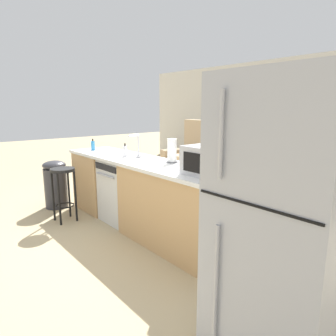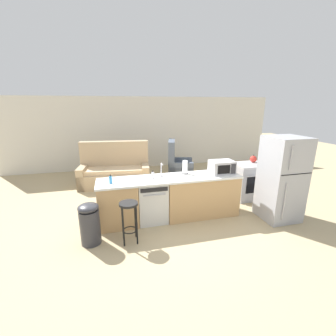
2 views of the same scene
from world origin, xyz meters
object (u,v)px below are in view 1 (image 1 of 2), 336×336
(refrigerator, at_px, (286,227))
(microwave, at_px, (211,161))
(trash_bin, at_px, (56,184))
(paper_towel_roll, at_px, (172,151))
(armchair, at_px, (316,182))
(dishwasher, at_px, (126,191))
(soap_bottle, at_px, (125,151))
(dish_soap_bottle, at_px, (93,146))
(couch, at_px, (209,164))
(bar_stool, at_px, (63,183))

(refrigerator, bearing_deg, microwave, 152.88)
(refrigerator, height_order, trash_bin, refrigerator)
(paper_towel_roll, bearing_deg, armchair, 76.66)
(dishwasher, bearing_deg, refrigerator, -11.93)
(paper_towel_roll, height_order, armchair, armchair)
(soap_bottle, height_order, armchair, armchair)
(dish_soap_bottle, relative_size, couch, 0.08)
(paper_towel_roll, relative_size, bar_stool, 0.38)
(dishwasher, bearing_deg, couch, 105.36)
(bar_stool, height_order, couch, couch)
(refrigerator, xyz_separation_m, trash_bin, (-3.77, 0.01, -0.49))
(dishwasher, relative_size, couch, 0.40)
(bar_stool, distance_m, armchair, 3.90)
(refrigerator, relative_size, bar_stool, 2.34)
(dish_soap_bottle, bearing_deg, couch, 87.43)
(couch, bearing_deg, armchair, 8.42)
(paper_towel_roll, xyz_separation_m, trash_bin, (-1.93, -0.72, -0.66))
(bar_stool, height_order, armchair, armchair)
(dish_soap_bottle, bearing_deg, dishwasher, 5.05)
(microwave, xyz_separation_m, bar_stool, (-2.04, -0.66, -0.50))
(couch, bearing_deg, trash_bin, -99.53)
(paper_towel_roll, distance_m, trash_bin, 2.17)
(dishwasher, height_order, soap_bottle, soap_bottle)
(dish_soap_bottle, bearing_deg, paper_towel_roll, 9.03)
(dishwasher, distance_m, couch, 2.53)
(dishwasher, relative_size, paper_towel_roll, 2.98)
(dish_soap_bottle, xyz_separation_m, armchair, (2.16, 2.82, -0.62))
(paper_towel_roll, height_order, soap_bottle, paper_towel_roll)
(dishwasher, xyz_separation_m, bar_stool, (-0.51, -0.66, 0.11))
(microwave, bearing_deg, bar_stool, -162.04)
(soap_bottle, height_order, dish_soap_bottle, same)
(refrigerator, height_order, paper_towel_roll, refrigerator)
(microwave, relative_size, trash_bin, 0.68)
(refrigerator, height_order, dish_soap_bottle, refrigerator)
(microwave, xyz_separation_m, paper_towel_roll, (-0.77, 0.18, -0.00))
(trash_bin, relative_size, couch, 0.35)
(dishwasher, bearing_deg, armchair, 63.46)
(trash_bin, bearing_deg, microwave, 11.29)
(bar_stool, relative_size, couch, 0.35)
(paper_towel_roll, xyz_separation_m, couch, (-1.43, 2.27, -0.64))
(bar_stool, bearing_deg, trash_bin, 169.49)
(soap_bottle, xyz_separation_m, couch, (-0.70, 2.46, -0.58))
(soap_bottle, relative_size, dish_soap_bottle, 1.00)
(paper_towel_roll, bearing_deg, trash_bin, -159.67)
(microwave, height_order, trash_bin, microwave)
(dishwasher, bearing_deg, paper_towel_roll, 13.03)
(paper_towel_roll, bearing_deg, soap_bottle, -165.59)
(bar_stool, distance_m, trash_bin, 0.69)
(couch, xyz_separation_m, armchair, (2.04, 0.30, -0.04))
(microwave, bearing_deg, paper_towel_roll, 166.95)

